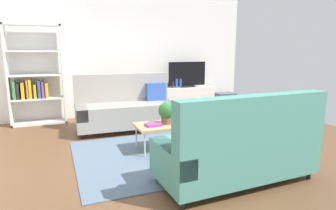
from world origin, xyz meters
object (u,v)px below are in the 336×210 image
Objects in this scene: vase_0 at (165,84)px; bottle_1 at (176,83)px; potted_plant at (167,112)px; table_book_0 at (153,125)px; bookshelf at (35,79)px; tv_console at (186,99)px; bottle_2 at (180,83)px; couch_beige at (126,108)px; couch_green at (238,147)px; tv at (187,75)px; coffee_table at (170,125)px; storage_trunk at (225,101)px; bottle_0 at (173,85)px.

vase_0 is 0.29m from bottle_1.
table_book_0 is at bearing -166.88° from potted_plant.
bookshelf is 2.96m from vase_0.
bookshelf is at bearing 179.68° from tv_console.
bookshelf is 9.33× the size of bottle_2.
couch_beige is at bearing -138.06° from vase_0.
couch_green is at bearing -102.80° from bottle_1.
tv reaches higher than table_book_0.
bottle_2 is (-0.19, -0.02, -0.20)m from tv.
bottle_1 is at bearing 75.32° from couch_green.
vase_0 is at bearing 166.92° from bottle_2.
storage_trunk reaches higher than coffee_table.
bottle_0 is (0.18, -0.09, -0.01)m from vase_0.
storage_trunk is at bearing -2.66° from bottle_2.
bookshelf is at bearing 178.52° from storage_trunk.
coffee_table is at bearing -120.57° from tv.
tv reaches higher than vase_0.
bookshelf is 3.25m from potted_plant.
couch_beige is 3.14m from storage_trunk.
couch_green is 1.75× the size of coffee_table.
table_book_0 is 2.89m from bottle_0.
tv reaches higher than potted_plant.
tv_console reaches higher than coffee_table.
coffee_table is 0.23m from potted_plant.
vase_0 is (1.20, 2.62, 0.29)m from table_book_0.
tv_console is 6.22× the size of bottle_2.
storage_trunk is (1.10, -0.10, -0.10)m from tv_console.
bottle_1 is (-1.40, 0.06, 0.53)m from storage_trunk.
bottle_1 is at bearing -1.06° from bookshelf.
bottle_0 is 0.11m from bottle_1.
table_book_0 is (-0.24, -0.06, -0.17)m from potted_plant.
potted_plant is (-0.35, 1.43, 0.17)m from couch_green.
vase_0 reaches higher than potted_plant.
bottle_1 is (-0.30, -0.04, 0.43)m from tv_console.
bottle_2 is at bearing -1.03° from bookshelf.
couch_beige is 8.55× the size of bottle_2.
bottle_2 is at bearing -174.07° from tv.
potted_plant is at bearing 104.82° from couch_beige.
vase_0 reaches higher than bottle_0.
bottle_1 reaches higher than table_book_0.
tv is 1.92× the size of storage_trunk.
couch_green is at bearing -76.38° from potted_plant.
vase_0 is at bearing 152.95° from bottle_0.
tv_console is (1.86, 1.10, -0.12)m from couch_beige.
tv is 1.32m from storage_trunk.
tv reaches higher than coffee_table.
bottle_0 is 0.70× the size of bottle_1.
bottle_0 is (0.79, 3.90, 0.28)m from couch_green.
tv is 2.87× the size of potted_plant.
table_book_0 is (-2.88, -2.47, 0.22)m from storage_trunk.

